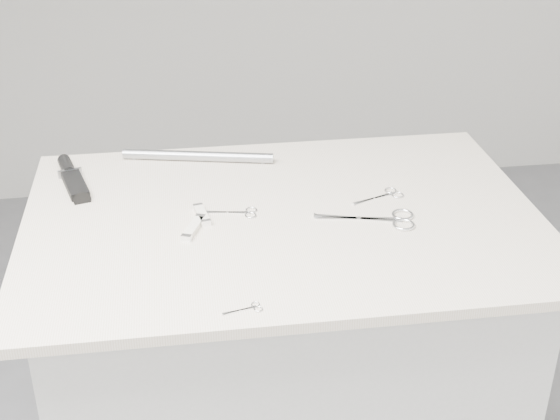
{
  "coord_description": "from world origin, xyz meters",
  "views": [
    {
      "loc": [
        -0.19,
        -1.31,
        1.65
      ],
      "look_at": [
        -0.0,
        0.02,
        0.92
      ],
      "focal_mm": 50.0,
      "sensor_mm": 36.0,
      "label": 1
    }
  ],
  "objects": [
    {
      "name": "display_board",
      "position": [
        0.0,
        0.0,
        0.91
      ],
      "size": [
        1.0,
        0.7,
        0.02
      ],
      "primitive_type": "cube",
      "color": "beige",
      "rests_on": "plinth"
    },
    {
      "name": "metal_rail",
      "position": [
        -0.15,
        0.28,
        0.93
      ],
      "size": [
        0.33,
        0.09,
        0.02
      ],
      "primitive_type": "cylinder",
      "rotation": [
        0.0,
        1.57,
        -0.22
      ],
      "color": "#92959A",
      "rests_on": "display_board"
    },
    {
      "name": "embroidery_scissors_a",
      "position": [
        0.22,
        0.05,
        0.92
      ],
      "size": [
        0.11,
        0.07,
        0.0
      ],
      "rotation": [
        0.0,
        0.0,
        0.37
      ],
      "color": "white",
      "rests_on": "display_board"
    },
    {
      "name": "tiny_scissors",
      "position": [
        -0.1,
        -0.3,
        0.92
      ],
      "size": [
        0.07,
        0.03,
        0.0
      ],
      "rotation": [
        0.0,
        0.0,
        0.24
      ],
      "color": "white",
      "rests_on": "display_board"
    },
    {
      "name": "large_shears",
      "position": [
        0.19,
        -0.05,
        0.92
      ],
      "size": [
        0.19,
        0.09,
        0.01
      ],
      "rotation": [
        0.0,
        0.0,
        -0.23
      ],
      "color": "white",
      "rests_on": "display_board"
    },
    {
      "name": "plinth",
      "position": [
        0.0,
        0.0,
        0.45
      ],
      "size": [
        0.9,
        0.6,
        0.9
      ],
      "primitive_type": "cube",
      "color": "beige",
      "rests_on": "ground"
    },
    {
      "name": "pocket_knife_b",
      "position": [
        -0.16,
        0.01,
        0.92
      ],
      "size": [
        0.03,
        0.08,
        0.01
      ],
      "rotation": [
        0.0,
        0.0,
        1.74
      ],
      "color": "silver",
      "rests_on": "display_board"
    },
    {
      "name": "pocket_knife_a",
      "position": [
        -0.17,
        -0.03,
        0.93
      ],
      "size": [
        0.05,
        0.09,
        0.01
      ],
      "rotation": [
        0.0,
        0.0,
        1.19
      ],
      "color": "silver",
      "rests_on": "display_board"
    },
    {
      "name": "sheathed_knife",
      "position": [
        -0.42,
        0.22,
        0.93
      ],
      "size": [
        0.08,
        0.2,
        0.02
      ],
      "rotation": [
        0.0,
        0.0,
        1.84
      ],
      "color": "black",
      "rests_on": "display_board"
    },
    {
      "name": "embroidery_scissors_b",
      "position": [
        -0.08,
        0.02,
        0.92
      ],
      "size": [
        0.1,
        0.04,
        0.0
      ],
      "rotation": [
        0.0,
        0.0,
        -0.16
      ],
      "color": "white",
      "rests_on": "display_board"
    }
  ]
}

